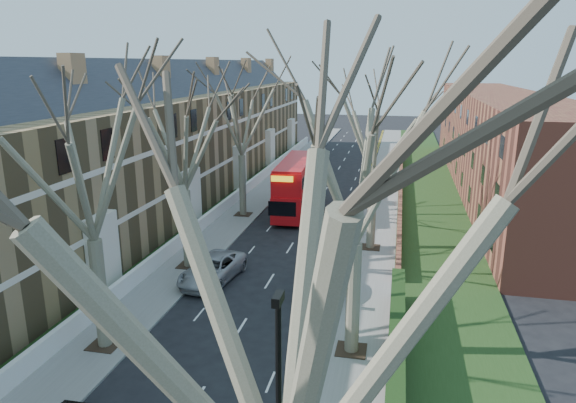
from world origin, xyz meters
The scene contains 17 objects.
pavement_left centered at (-6.00, 39.00, 0.06)m, with size 3.00×102.00×0.12m, color slate.
pavement_right centered at (6.00, 39.00, 0.06)m, with size 3.00×102.00×0.12m, color slate.
terrace_left centered at (-13.65, 31.00, 5.53)m, with size 9.70×78.00×13.60m.
flats_right centered at (17.46, 43.00, 4.98)m, with size 13.97×54.00×10.00m.
front_wall_left centered at (-7.65, 31.00, 0.62)m, with size 0.30×78.00×1.00m.
grass_verge_right centered at (10.50, 39.00, 0.15)m, with size 6.00×102.00×0.06m.
tree_left_mid centered at (-5.70, 6.00, 9.56)m, with size 10.50×10.50×14.71m.
tree_left_far centered at (-5.70, 16.00, 9.24)m, with size 10.15×10.15×14.22m.
tree_left_dist centered at (-5.70, 28.00, 9.56)m, with size 10.50×10.50×14.71m.
tree_right_near centered at (5.70, -6.00, 9.86)m, with size 10.85×10.85×15.20m.
tree_right_mid centered at (5.70, 8.00, 9.56)m, with size 10.50×10.50×14.71m.
tree_right_far centered at (5.70, 22.00, 9.24)m, with size 10.15×10.15×14.22m.
double_decker_bus centered at (-1.49, 30.40, 2.26)m, with size 3.19×11.08×4.59m.
car_left_far centered at (-3.42, 14.33, 0.77)m, with size 2.55×5.54×1.54m, color #9A9A9F.
car_right_near centered at (3.48, 14.43, 0.79)m, with size 2.21×5.43×1.58m, color navy.
car_right_mid centered at (3.22, 25.27, 0.77)m, with size 1.82×4.53×1.54m, color #9EA1A6.
car_right_far centered at (3.31, 29.08, 0.77)m, with size 1.64×4.70×1.55m, color black.
Camera 1 is at (7.35, -13.25, 13.00)m, focal length 32.00 mm.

